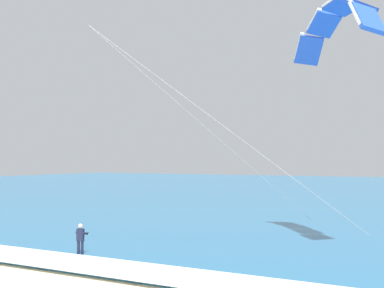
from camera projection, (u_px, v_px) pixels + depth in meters
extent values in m
cube|color=teal|center=(367.00, 191.00, 71.14)|extent=(200.00, 120.00, 0.20)
cube|color=white|center=(166.00, 274.00, 18.97)|extent=(200.00, 2.82, 0.04)
ellipsoid|color=#239EC6|center=(80.00, 258.00, 23.16)|extent=(0.79, 1.47, 0.05)
cube|color=black|center=(84.00, 256.00, 23.38)|extent=(0.17, 0.10, 0.04)
cube|color=black|center=(77.00, 258.00, 22.95)|extent=(0.17, 0.10, 0.04)
cylinder|color=#191E38|center=(78.00, 249.00, 23.20)|extent=(0.14, 0.14, 0.84)
cylinder|color=#191E38|center=(82.00, 250.00, 23.15)|extent=(0.14, 0.14, 0.84)
cube|color=#191E38|center=(80.00, 235.00, 23.20)|extent=(0.38, 0.28, 0.60)
sphere|color=beige|center=(80.00, 226.00, 23.21)|extent=(0.22, 0.22, 0.22)
cylinder|color=#191E38|center=(78.00, 233.00, 23.39)|extent=(0.22, 0.51, 0.22)
cylinder|color=#191E38|center=(85.00, 233.00, 23.32)|extent=(0.22, 0.51, 0.22)
cylinder|color=black|center=(84.00, 233.00, 23.57)|extent=(0.54, 0.18, 0.04)
cube|color=#3F3F42|center=(81.00, 239.00, 23.31)|extent=(0.14, 0.11, 0.10)
cube|color=blue|center=(368.00, 19.00, 22.74)|extent=(1.75, 2.04, 1.82)
cube|color=white|center=(356.00, 13.00, 22.63)|extent=(0.88, 1.03, 1.53)
cube|color=blue|center=(358.00, 3.00, 24.28)|extent=(2.13, 2.33, 1.35)
cube|color=blue|center=(341.00, 6.00, 26.18)|extent=(2.29, 2.35, 0.58)
cube|color=white|center=(331.00, 2.00, 26.07)|extent=(1.28, 1.52, 0.22)
cube|color=blue|center=(324.00, 24.00, 28.00)|extent=(2.25, 2.14, 1.35)
cube|color=white|center=(314.00, 20.00, 27.90)|extent=(1.16, 1.40, 0.99)
cube|color=blue|center=(309.00, 50.00, 29.35)|extent=(2.02, 1.66, 1.82)
cube|color=white|center=(299.00, 46.00, 29.24)|extent=(0.87, 1.01, 1.53)
cylinder|color=#B2B2B7|center=(225.00, 127.00, 23.11)|extent=(12.68, 5.46, 10.46)
cylinder|color=#B2B2B7|center=(210.00, 131.00, 26.41)|extent=(8.52, 10.73, 10.46)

